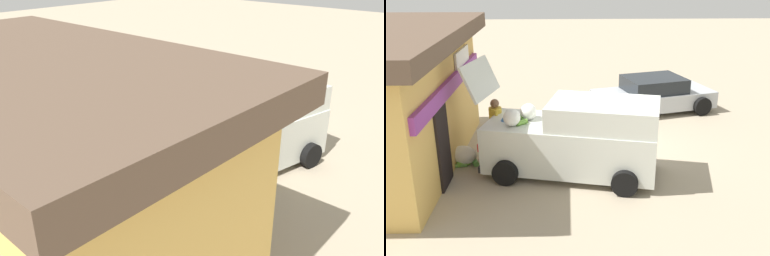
{
  "view_description": "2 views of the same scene",
  "coord_description": "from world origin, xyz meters",
  "views": [
    {
      "loc": [
        -6.42,
        8.19,
        4.94
      ],
      "look_at": [
        -0.01,
        0.84,
        0.72
      ],
      "focal_mm": 38.55,
      "sensor_mm": 36.0,
      "label": 1
    },
    {
      "loc": [
        -11.69,
        0.84,
        5.09
      ],
      "look_at": [
        -0.14,
        0.47,
        0.71
      ],
      "focal_mm": 41.61,
      "sensor_mm": 36.0,
      "label": 2
    }
  ],
  "objects": [
    {
      "name": "customer_bending",
      "position": [
        -1.31,
        2.43,
        0.9
      ],
      "size": [
        0.74,
        0.72,
        1.48
      ],
      "color": "#4C4C51",
      "rests_on": "ground_plane"
    },
    {
      "name": "ground_plane",
      "position": [
        0.0,
        0.0,
        0.0
      ],
      "size": [
        60.0,
        60.0,
        0.0
      ],
      "primitive_type": "plane",
      "color": "tan"
    },
    {
      "name": "parked_sedan",
      "position": [
        3.43,
        -2.32,
        0.58
      ],
      "size": [
        3.07,
        4.5,
        1.23
      ],
      "color": "#B2B7BC",
      "rests_on": "ground_plane"
    },
    {
      "name": "vendor_standing",
      "position": [
        -0.54,
        2.67,
        0.98
      ],
      "size": [
        0.56,
        0.41,
        1.69
      ],
      "color": "#4C4C51",
      "rests_on": "ground_plane"
    },
    {
      "name": "unloaded_banana_pile",
      "position": [
        -0.83,
        3.53,
        0.22
      ],
      "size": [
        0.83,
        0.91,
        0.48
      ],
      "color": "silver",
      "rests_on": "ground_plane"
    },
    {
      "name": "delivery_van",
      "position": [
        -1.5,
        0.54,
        0.96
      ],
      "size": [
        2.79,
        4.85,
        2.79
      ],
      "color": "silver",
      "rests_on": "ground_plane"
    },
    {
      "name": "paint_bucket",
      "position": [
        1.32,
        2.46,
        0.18
      ],
      "size": [
        0.32,
        0.32,
        0.36
      ],
      "primitive_type": "cylinder",
      "color": "#BF3F33",
      "rests_on": "ground_plane"
    },
    {
      "name": "storefront_bar",
      "position": [
        -0.86,
        5.3,
        1.84
      ],
      "size": [
        7.18,
        3.99,
        3.56
      ],
      "color": "#E0B259",
      "rests_on": "ground_plane"
    }
  ]
}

